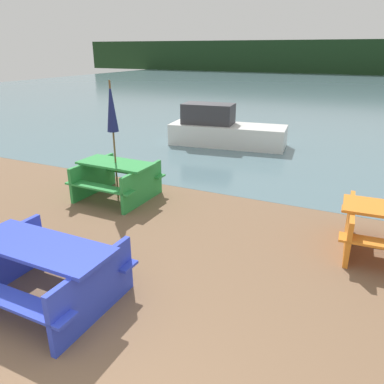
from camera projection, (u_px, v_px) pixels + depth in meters
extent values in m
cube|color=slate|center=(347.00, 89.00, 28.89)|extent=(60.00, 50.00, 0.00)
cube|color=#193319|center=(362.00, 57.00, 45.05)|extent=(80.00, 1.60, 4.00)
cube|color=blue|center=(40.00, 246.00, 4.41)|extent=(1.82, 0.71, 0.04)
cube|color=blue|center=(6.00, 297.00, 4.08)|extent=(1.82, 0.29, 0.04)
cube|color=blue|center=(76.00, 251.00, 5.00)|extent=(1.82, 0.29, 0.04)
cube|color=blue|center=(1.00, 260.00, 4.86)|extent=(0.08, 1.38, 0.74)
cube|color=blue|center=(95.00, 291.00, 4.24)|extent=(0.08, 1.38, 0.74)
cube|color=orange|center=(349.00, 226.00, 5.81)|extent=(0.14, 1.38, 0.71)
cube|color=green|center=(116.00, 163.00, 7.63)|extent=(1.55, 0.73, 0.04)
cube|color=green|center=(100.00, 187.00, 7.29)|extent=(1.54, 0.31, 0.04)
cube|color=green|center=(132.00, 172.00, 8.21)|extent=(1.54, 0.31, 0.04)
cube|color=green|center=(93.00, 177.00, 8.03)|extent=(0.10, 1.38, 0.73)
cube|color=green|center=(142.00, 186.00, 7.50)|extent=(0.10, 1.38, 0.73)
cylinder|color=brown|center=(114.00, 142.00, 7.47)|extent=(0.04, 0.04, 2.39)
cone|color=navy|center=(111.00, 106.00, 7.22)|extent=(0.22, 0.22, 0.98)
cube|color=silver|center=(228.00, 135.00, 12.07)|extent=(3.78, 1.66, 0.67)
cube|color=#333338|center=(208.00, 114.00, 12.03)|extent=(1.70, 1.05, 0.64)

